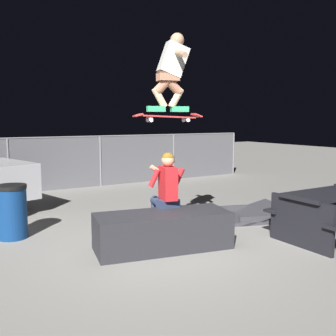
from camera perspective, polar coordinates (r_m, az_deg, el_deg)
The scene contains 9 objects.
ground_plane at distance 5.66m, azimuth -1.20°, elevation -11.84°, with size 40.00×40.00×0.00m, color gray.
ledge_box_main at distance 5.59m, azimuth -0.78°, elevation -9.28°, with size 1.92×0.73×0.53m, color #28282D.
person_sitting_on_ledge at distance 5.93m, azimuth -0.36°, elevation -3.34°, with size 0.60×0.78×1.36m.
skateboard at distance 5.65m, azimuth -0.01°, elevation 7.59°, with size 1.04×0.42×0.13m.
skater_airborne at distance 5.72m, azimuth 0.54°, elevation 14.49°, with size 0.64×0.88×1.12m.
kicker_ramp at distance 7.44m, azimuth 12.01°, elevation -6.91°, with size 1.42×1.30×0.34m.
picnic_table_back at distance 6.52m, azimuth 23.43°, elevation -5.34°, with size 1.72×1.36×0.75m.
trash_bin at distance 6.50m, azimuth -22.11°, elevation -5.99°, with size 0.47×0.47×0.84m.
fence_back at distance 10.52m, azimuth -16.07°, elevation 0.91°, with size 12.05×0.05×1.41m.
Camera 1 is at (-2.64, -4.66, 1.85)m, focal length 41.15 mm.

